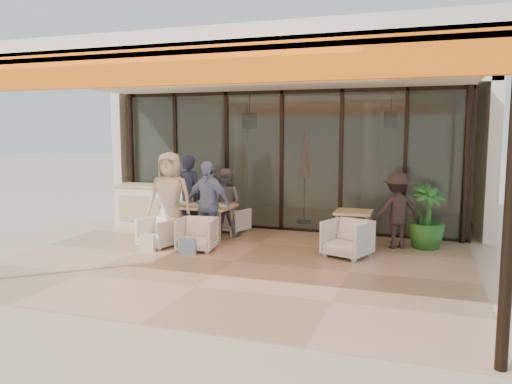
% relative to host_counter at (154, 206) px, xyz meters
% --- Properties ---
extents(ground, '(70.00, 70.00, 0.00)m').
position_rel_host_counter_xyz_m(ground, '(2.93, -2.30, -0.53)').
color(ground, '#C6B293').
rests_on(ground, ground).
extents(terrace_floor, '(8.00, 6.00, 0.01)m').
position_rel_host_counter_xyz_m(terrace_floor, '(2.93, -2.30, -0.53)').
color(terrace_floor, tan).
rests_on(terrace_floor, ground).
extents(terrace_structure, '(8.00, 6.00, 3.40)m').
position_rel_host_counter_xyz_m(terrace_structure, '(2.93, -2.56, 2.72)').
color(terrace_structure, silver).
rests_on(terrace_structure, ground).
extents(glass_storefront, '(8.08, 0.10, 3.20)m').
position_rel_host_counter_xyz_m(glass_storefront, '(2.93, 0.70, 1.07)').
color(glass_storefront, '#9EADA3').
rests_on(glass_storefront, ground).
extents(interior_block, '(9.05, 3.62, 3.52)m').
position_rel_host_counter_xyz_m(interior_block, '(2.94, 3.02, 1.70)').
color(interior_block, silver).
rests_on(interior_block, ground).
extents(host_counter, '(1.85, 0.65, 1.04)m').
position_rel_host_counter_xyz_m(host_counter, '(0.00, 0.00, 0.00)').
color(host_counter, silver).
rests_on(host_counter, ground).
extents(dining_table, '(1.50, 0.90, 0.93)m').
position_rel_host_counter_xyz_m(dining_table, '(1.52, -0.77, 0.16)').
color(dining_table, tan).
rests_on(dining_table, ground).
extents(chair_far_left, '(0.72, 0.69, 0.64)m').
position_rel_host_counter_xyz_m(chair_far_left, '(1.10, 0.18, -0.21)').
color(chair_far_left, white).
rests_on(chair_far_left, ground).
extents(chair_far_right, '(0.73, 0.71, 0.62)m').
position_rel_host_counter_xyz_m(chair_far_right, '(1.94, 0.18, -0.22)').
color(chair_far_right, white).
rests_on(chair_far_right, ground).
extents(chair_near_left, '(0.77, 0.74, 0.65)m').
position_rel_host_counter_xyz_m(chair_near_left, '(1.10, -1.72, -0.20)').
color(chair_near_left, white).
rests_on(chair_near_left, ground).
extents(chair_near_right, '(0.79, 0.75, 0.71)m').
position_rel_host_counter_xyz_m(chair_near_right, '(1.94, -1.72, -0.18)').
color(chair_near_right, white).
rests_on(chair_near_right, ground).
extents(diner_navy, '(0.71, 0.54, 1.77)m').
position_rel_host_counter_xyz_m(diner_navy, '(1.10, -0.32, 0.35)').
color(diner_navy, '#192037').
rests_on(diner_navy, ground).
extents(diner_grey, '(0.79, 0.65, 1.50)m').
position_rel_host_counter_xyz_m(diner_grey, '(1.94, -0.32, 0.22)').
color(diner_grey, slate).
rests_on(diner_grey, ground).
extents(diner_cream, '(1.01, 0.75, 1.87)m').
position_rel_host_counter_xyz_m(diner_cream, '(1.10, -1.22, 0.41)').
color(diner_cream, beige).
rests_on(diner_cream, ground).
extents(diner_periwinkle, '(1.05, 0.56, 1.71)m').
position_rel_host_counter_xyz_m(diner_periwinkle, '(1.94, -1.22, 0.32)').
color(diner_periwinkle, '#7A95CB').
rests_on(diner_periwinkle, ground).
extents(tote_bag_cream, '(0.30, 0.10, 0.34)m').
position_rel_host_counter_xyz_m(tote_bag_cream, '(1.10, -2.12, -0.36)').
color(tote_bag_cream, silver).
rests_on(tote_bag_cream, ground).
extents(tote_bag_blue, '(0.30, 0.10, 0.34)m').
position_rel_host_counter_xyz_m(tote_bag_blue, '(1.94, -2.12, -0.36)').
color(tote_bag_blue, '#99BFD8').
rests_on(tote_bag_blue, ground).
extents(side_table, '(0.70, 0.70, 0.74)m').
position_rel_host_counter_xyz_m(side_table, '(4.75, -0.52, 0.11)').
color(side_table, tan).
rests_on(side_table, ground).
extents(side_chair, '(0.94, 0.91, 0.76)m').
position_rel_host_counter_xyz_m(side_chair, '(4.75, -1.27, -0.15)').
color(side_chair, white).
rests_on(side_chair, ground).
extents(standing_woman, '(1.12, 0.95, 1.51)m').
position_rel_host_counter_xyz_m(standing_woman, '(5.55, -0.30, 0.22)').
color(standing_woman, black).
rests_on(standing_woman, ground).
extents(potted_palm, '(1.01, 1.01, 1.28)m').
position_rel_host_counter_xyz_m(potted_palm, '(6.10, -0.13, 0.11)').
color(potted_palm, '#1E5919').
rests_on(potted_palm, ground).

